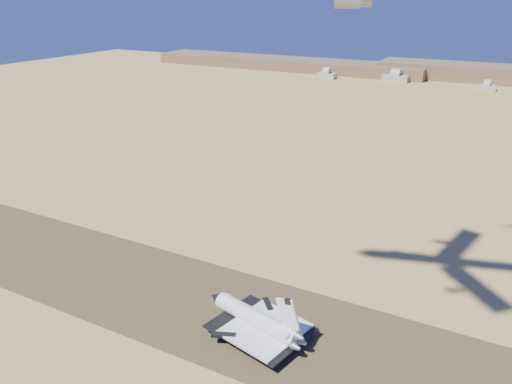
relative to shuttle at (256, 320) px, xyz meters
The scene contains 7 objects.
ground 16.40m from the shuttle, 162.69° to the left, with size 1200.00×1200.00×0.00m, color tan.
runway 16.39m from the shuttle, 162.69° to the left, with size 600.00×50.00×0.06m, color brown.
hangars 489.50m from the shuttle, 99.28° to the left, with size 200.50×29.50×30.00m.
shuttle is the anchor object (origin of this frame).
crew_a 12.32m from the shuttle, 30.26° to the right, with size 0.63×0.41×1.72m, color #DB410C.
crew_b 10.50m from the shuttle, 58.51° to the right, with size 0.76×0.44×1.56m, color #DB410C.
crew_c 12.71m from the shuttle, 63.27° to the right, with size 0.92×0.47×1.57m, color #DB410C.
Camera 1 is at (75.00, -116.89, 98.55)m, focal length 35.00 mm.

